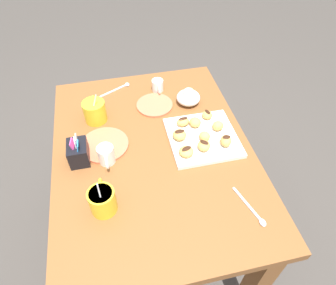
% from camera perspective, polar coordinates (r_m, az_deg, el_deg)
% --- Properties ---
extents(ground_plane, '(8.00, 8.00, 0.00)m').
position_cam_1_polar(ground_plane, '(1.75, -1.98, -17.20)').
color(ground_plane, '#423D38').
extents(dining_table, '(1.00, 0.75, 0.72)m').
position_cam_1_polar(dining_table, '(1.26, -2.66, -5.51)').
color(dining_table, brown).
rests_on(dining_table, ground_plane).
extents(pastry_plate_square, '(0.26, 0.26, 0.02)m').
position_cam_1_polar(pastry_plate_square, '(1.19, 6.57, 0.96)').
color(pastry_plate_square, white).
rests_on(pastry_plate_square, dining_table).
extents(coffee_mug_yellow_left, '(0.12, 0.08, 0.14)m').
position_cam_1_polar(coffee_mug_yellow_left, '(0.98, -12.37, -10.57)').
color(coffee_mug_yellow_left, yellow).
rests_on(coffee_mug_yellow_left, dining_table).
extents(coffee_mug_yellow_right, '(0.13, 0.09, 0.14)m').
position_cam_1_polar(coffee_mug_yellow_right, '(1.27, -13.77, 5.93)').
color(coffee_mug_yellow_right, yellow).
rests_on(coffee_mug_yellow_right, dining_table).
extents(cream_pitcher_white, '(0.10, 0.06, 0.07)m').
position_cam_1_polar(cream_pitcher_white, '(1.10, -11.69, -2.23)').
color(cream_pitcher_white, white).
rests_on(cream_pitcher_white, dining_table).
extents(sugar_caddy, '(0.09, 0.07, 0.11)m').
position_cam_1_polar(sugar_caddy, '(1.13, -16.66, -1.82)').
color(sugar_caddy, black).
rests_on(sugar_caddy, dining_table).
extents(ice_cream_bowl, '(0.10, 0.10, 0.08)m').
position_cam_1_polar(ice_cream_bowl, '(1.33, 3.90, 8.66)').
color(ice_cream_bowl, white).
rests_on(ice_cream_bowl, dining_table).
extents(chocolate_sauce_pitcher, '(0.09, 0.05, 0.06)m').
position_cam_1_polar(chocolate_sauce_pitcher, '(1.41, -1.98, 10.86)').
color(chocolate_sauce_pitcher, white).
rests_on(chocolate_sauce_pitcher, dining_table).
extents(saucer_coral_left, '(0.19, 0.19, 0.01)m').
position_cam_1_polar(saucer_coral_left, '(1.18, -11.98, -0.42)').
color(saucer_coral_left, '#E5704C').
rests_on(saucer_coral_left, dining_table).
extents(saucer_coral_right, '(0.16, 0.16, 0.01)m').
position_cam_1_polar(saucer_coral_right, '(1.33, -2.56, 7.12)').
color(saucer_coral_right, '#E5704C').
rests_on(saucer_coral_right, dining_table).
extents(loose_spoon_near_saucer, '(0.09, 0.15, 0.01)m').
position_cam_1_polar(loose_spoon_near_saucer, '(1.45, -9.35, 10.12)').
color(loose_spoon_near_saucer, silver).
rests_on(loose_spoon_near_saucer, dining_table).
extents(loose_spoon_by_plate, '(0.16, 0.06, 0.01)m').
position_cam_1_polar(loose_spoon_by_plate, '(1.03, 15.78, -12.36)').
color(loose_spoon_by_plate, silver).
rests_on(loose_spoon_by_plate, dining_table).
extents(beignet_0, '(0.06, 0.06, 0.03)m').
position_cam_1_polar(beignet_0, '(1.21, 2.88, 3.95)').
color(beignet_0, '#DBA351').
rests_on(beignet_0, pastry_plate_square).
extents(chocolate_drizzle_0, '(0.02, 0.04, 0.00)m').
position_cam_1_polar(chocolate_drizzle_0, '(1.20, 2.91, 4.57)').
color(chocolate_drizzle_0, '#381E11').
rests_on(chocolate_drizzle_0, beignet_0).
extents(beignet_1, '(0.06, 0.05, 0.04)m').
position_cam_1_polar(beignet_1, '(1.21, 5.18, 3.86)').
color(beignet_1, '#DBA351').
rests_on(beignet_1, pastry_plate_square).
extents(beignet_2, '(0.06, 0.06, 0.04)m').
position_cam_1_polar(beignet_2, '(1.16, 2.19, 1.46)').
color(beignet_2, '#DBA351').
rests_on(beignet_2, pastry_plate_square).
extents(chocolate_drizzle_2, '(0.02, 0.04, 0.00)m').
position_cam_1_polar(chocolate_drizzle_2, '(1.14, 2.22, 2.15)').
color(chocolate_drizzle_2, '#381E11').
rests_on(chocolate_drizzle_2, beignet_2).
extents(beignet_3, '(0.07, 0.07, 0.03)m').
position_cam_1_polar(beignet_3, '(1.10, 3.50, -1.72)').
color(beignet_3, '#DBA351').
rests_on(beignet_3, pastry_plate_square).
extents(chocolate_drizzle_3, '(0.03, 0.04, 0.00)m').
position_cam_1_polar(chocolate_drizzle_3, '(1.09, 3.53, -1.14)').
color(chocolate_drizzle_3, '#381E11').
rests_on(chocolate_drizzle_3, beignet_3).
extents(beignet_4, '(0.06, 0.05, 0.04)m').
position_cam_1_polar(beignet_4, '(1.16, 6.97, 1.20)').
color(beignet_4, '#DBA351').
rests_on(beignet_4, pastry_plate_square).
extents(beignet_5, '(0.05, 0.05, 0.04)m').
position_cam_1_polar(beignet_5, '(1.21, 9.48, 3.15)').
color(beignet_5, '#DBA351').
rests_on(beignet_5, pastry_plate_square).
extents(beignet_6, '(0.06, 0.06, 0.03)m').
position_cam_1_polar(beignet_6, '(1.13, 6.84, -0.57)').
color(beignet_6, '#DBA351').
rests_on(beignet_6, pastry_plate_square).
extents(chocolate_drizzle_6, '(0.04, 0.04, 0.00)m').
position_cam_1_polar(chocolate_drizzle_6, '(1.11, 6.92, 0.06)').
color(chocolate_drizzle_6, '#381E11').
rests_on(chocolate_drizzle_6, beignet_6).
extents(beignet_7, '(0.05, 0.05, 0.03)m').
position_cam_1_polar(beignet_7, '(1.25, 7.45, 5.21)').
color(beignet_7, '#DBA351').
rests_on(beignet_7, pastry_plate_square).
extents(chocolate_drizzle_7, '(0.03, 0.02, 0.00)m').
position_cam_1_polar(chocolate_drizzle_7, '(1.24, 7.53, 5.81)').
color(chocolate_drizzle_7, '#381E11').
rests_on(chocolate_drizzle_7, beignet_7).
extents(beignet_8, '(0.06, 0.06, 0.04)m').
position_cam_1_polar(beignet_8, '(1.15, 10.94, 0.33)').
color(beignet_8, '#DBA351').
rests_on(beignet_8, pastry_plate_square).
extents(chocolate_drizzle_8, '(0.02, 0.03, 0.00)m').
position_cam_1_polar(chocolate_drizzle_8, '(1.14, 11.08, 1.06)').
color(chocolate_drizzle_8, '#381E11').
rests_on(chocolate_drizzle_8, beignet_8).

